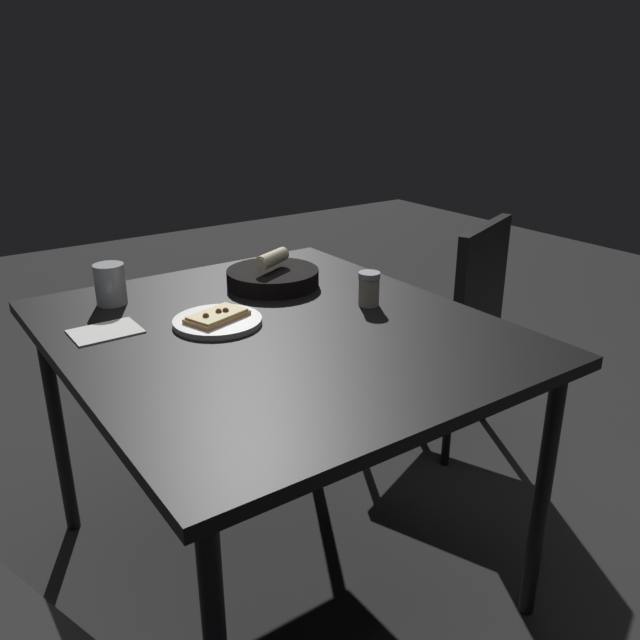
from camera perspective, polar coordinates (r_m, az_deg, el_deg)
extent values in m
plane|color=#2A2A2A|center=(2.01, -3.43, -20.59)|extent=(8.00, 8.00, 0.00)
cube|color=black|center=(1.62, -3.99, -1.05)|extent=(1.00, 1.15, 0.03)
cylinder|color=black|center=(1.74, 18.85, -14.51)|extent=(0.04, 0.04, 0.71)
cylinder|color=black|center=(2.08, -21.98, -8.71)|extent=(0.04, 0.04, 0.71)
cylinder|color=black|center=(2.38, -1.19, -3.15)|extent=(0.04, 0.04, 0.71)
cylinder|color=silver|center=(1.64, -8.96, -0.12)|extent=(0.22, 0.22, 0.01)
cube|color=tan|center=(1.64, -8.98, 0.27)|extent=(0.17, 0.13, 0.01)
cube|color=beige|center=(1.63, -9.00, 0.54)|extent=(0.16, 0.12, 0.01)
sphere|color=brown|center=(1.61, -9.96, 0.33)|extent=(0.02, 0.02, 0.02)
sphere|color=brown|center=(1.64, -8.26, 0.81)|extent=(0.02, 0.02, 0.02)
sphere|color=brown|center=(1.64, -8.86, 0.73)|extent=(0.02, 0.02, 0.02)
cylinder|color=black|center=(1.91, -4.15, 3.72)|extent=(0.27, 0.27, 0.05)
cylinder|color=beige|center=(1.88, -4.28, 5.25)|extent=(0.12, 0.09, 0.04)
cylinder|color=beige|center=(1.89, -4.20, 5.42)|extent=(0.12, 0.09, 0.04)
cylinder|color=#A11C14|center=(1.93, -2.33, 3.81)|extent=(0.06, 0.06, 0.03)
cylinder|color=silver|center=(1.83, -17.88, 3.00)|extent=(0.08, 0.08, 0.11)
cylinder|color=#C89214|center=(1.84, -17.79, 2.20)|extent=(0.07, 0.07, 0.05)
cylinder|color=#BFB299|center=(1.74, 4.30, 2.50)|extent=(0.06, 0.06, 0.08)
cylinder|color=maroon|center=(1.75, 4.28, 1.97)|extent=(0.05, 0.05, 0.04)
cylinder|color=#B7B7BC|center=(1.73, 4.34, 3.94)|extent=(0.06, 0.06, 0.01)
cube|color=white|center=(1.65, -18.27, -0.96)|extent=(0.16, 0.12, 0.00)
cube|color=black|center=(2.48, 9.19, -0.93)|extent=(0.57, 0.57, 0.04)
cube|color=black|center=(2.34, 13.96, 3.19)|extent=(0.40, 0.19, 0.41)
cylinder|color=black|center=(2.80, 7.02, -3.00)|extent=(0.03, 0.03, 0.39)
cylinder|color=black|center=(2.49, 3.07, -6.02)|extent=(0.03, 0.03, 0.39)
cylinder|color=black|center=(2.67, 14.34, -4.77)|extent=(0.03, 0.03, 0.39)
cylinder|color=black|center=(2.35, 11.17, -8.25)|extent=(0.03, 0.03, 0.39)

